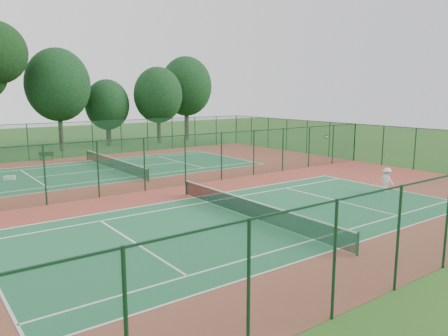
{
  "coord_description": "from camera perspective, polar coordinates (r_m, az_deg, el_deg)",
  "views": [
    {
      "loc": [
        -13.86,
        -25.41,
        6.33
      ],
      "look_at": [
        2.31,
        -3.44,
        1.6
      ],
      "focal_mm": 35.0,
      "sensor_mm": 36.0,
      "label": 1
    }
  ],
  "objects": [
    {
      "name": "bench",
      "position": [
        44.54,
        -22.17,
        1.49
      ],
      "size": [
        1.36,
        0.69,
        0.8
      ],
      "rotation": [
        0.0,
        0.0,
        -0.25
      ],
      "color": "black",
      "rests_on": "red_pad"
    },
    {
      "name": "stray_ball_a",
      "position": [
        30.3,
        -2.05,
        -2.14
      ],
      "size": [
        0.07,
        0.07,
        0.07
      ],
      "primitive_type": "sphere",
      "color": "#B0CD2F",
      "rests_on": "red_pad"
    },
    {
      "name": "tennis_net_near",
      "position": [
        22.25,
        3.72,
        -5.26
      ],
      "size": [
        0.1,
        12.9,
        0.97
      ],
      "color": "#143921",
      "rests_on": "ground"
    },
    {
      "name": "stray_ball_b",
      "position": [
        33.44,
        5.32,
        -1.04
      ],
      "size": [
        0.06,
        0.06,
        0.06
      ],
      "primitive_type": "sphere",
      "color": "#CED932",
      "rests_on": "red_pad"
    },
    {
      "name": "evergreen_row",
      "position": [
        52.08,
        -20.09,
        2.25
      ],
      "size": [
        39.0,
        5.0,
        12.0
      ],
      "primitive_type": null,
      "color": "black",
      "rests_on": "ground"
    },
    {
      "name": "tennis_net_far",
      "position": [
        37.54,
        -14.24,
        0.67
      ],
      "size": [
        0.1,
        12.9,
        0.97
      ],
      "color": "#12321B",
      "rests_on": "ground"
    },
    {
      "name": "kit_bag",
      "position": [
        35.61,
        -26.24,
        -1.17
      ],
      "size": [
        0.84,
        0.6,
        0.3
      ],
      "primitive_type": "cube",
      "rotation": [
        0.0,
        0.0,
        -0.43
      ],
      "color": "white",
      "rests_on": "red_pad"
    },
    {
      "name": "fence_north",
      "position": [
        45.8,
        -18.59,
        3.6
      ],
      "size": [
        40.0,
        0.09,
        3.5
      ],
      "color": "#1B5332",
      "rests_on": "ground"
    },
    {
      "name": "court_far",
      "position": [
        37.63,
        -14.21,
        -0.13
      ],
      "size": [
        23.77,
        10.97,
        0.01
      ],
      "primitive_type": "cube",
      "color": "#1D5C38",
      "rests_on": "red_pad"
    },
    {
      "name": "fence_east",
      "position": [
        42.58,
        16.68,
        3.26
      ],
      "size": [
        0.09,
        36.0,
        3.5
      ],
      "rotation": [
        0.0,
        0.0,
        1.57
      ],
      "color": "#1A4F2B",
      "rests_on": "ground"
    },
    {
      "name": "player_near",
      "position": [
        29.87,
        20.48,
        -1.45
      ],
      "size": [
        0.74,
        1.1,
        1.57
      ],
      "primitive_type": "imported",
      "rotation": [
        0.0,
        0.0,
        1.41
      ],
      "color": "white",
      "rests_on": "court_near"
    },
    {
      "name": "red_pad",
      "position": [
        29.63,
        -7.57,
        -2.58
      ],
      "size": [
        40.0,
        36.0,
        0.01
      ],
      "primitive_type": "cube",
      "color": "brown",
      "rests_on": "ground"
    },
    {
      "name": "fence_divider",
      "position": [
        29.3,
        -7.65,
        0.78
      ],
      "size": [
        40.0,
        0.09,
        3.5
      ],
      "color": "#1A5029",
      "rests_on": "ground"
    },
    {
      "name": "stray_ball_c",
      "position": [
        27.48,
        -13.09,
        -3.65
      ],
      "size": [
        0.06,
        0.06,
        0.06
      ],
      "primitive_type": "sphere",
      "color": "#E5F438",
      "rests_on": "red_pad"
    },
    {
      "name": "court_near",
      "position": [
        22.39,
        3.7,
        -6.57
      ],
      "size": [
        23.77,
        10.97,
        0.01
      ],
      "primitive_type": "cube",
      "color": "#1E603A",
      "rests_on": "red_pad"
    },
    {
      "name": "ground",
      "position": [
        29.63,
        -7.57,
        -2.59
      ],
      "size": [
        120.0,
        120.0,
        0.0
      ],
      "primitive_type": "plane",
      "color": "#285119",
      "rests_on": "ground"
    },
    {
      "name": "fence_south",
      "position": [
        16.37,
        24.65,
        -7.29
      ],
      "size": [
        40.0,
        0.09,
        3.5
      ],
      "color": "#1B5237",
      "rests_on": "ground"
    }
  ]
}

